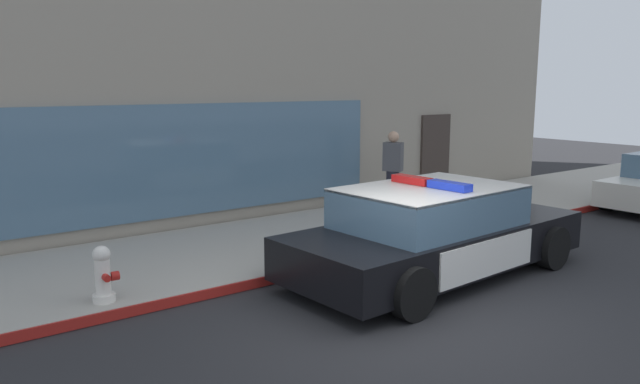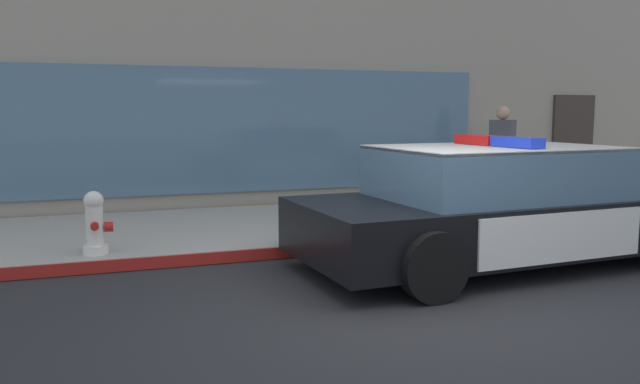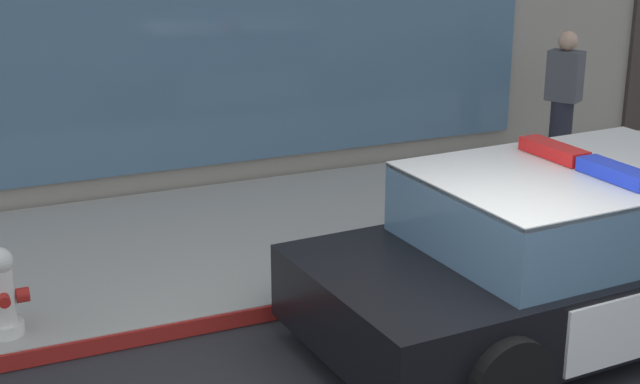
{
  "view_description": "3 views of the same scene",
  "coord_description": "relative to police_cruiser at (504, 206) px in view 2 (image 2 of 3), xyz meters",
  "views": [
    {
      "loc": [
        -5.0,
        -4.98,
        2.86
      ],
      "look_at": [
        0.54,
        2.43,
        1.21
      ],
      "focal_mm": 34.14,
      "sensor_mm": 36.0,
      "label": 1
    },
    {
      "loc": [
        -2.77,
        -5.06,
        1.78
      ],
      "look_at": [
        -0.55,
        1.2,
        0.93
      ],
      "focal_mm": 35.66,
      "sensor_mm": 36.0,
      "label": 2
    },
    {
      "loc": [
        -3.21,
        -4.46,
        3.46
      ],
      "look_at": [
        -0.12,
        2.48,
        0.98
      ],
      "focal_mm": 51.71,
      "sensor_mm": 36.0,
      "label": 3
    }
  ],
  "objects": [
    {
      "name": "sidewalk",
      "position": [
        -1.67,
        2.81,
        -0.61
      ],
      "size": [
        48.0,
        3.4,
        0.15
      ],
      "primitive_type": "cube",
      "color": "#A39E93",
      "rests_on": "ground"
    },
    {
      "name": "fire_hydrant",
      "position": [
        -4.47,
        1.44,
        -0.18
      ],
      "size": [
        0.34,
        0.39,
        0.73
      ],
      "color": "silver",
      "rests_on": "sidewalk"
    },
    {
      "name": "pedestrian_on_sidewalk",
      "position": [
        2.42,
        3.47,
        0.33
      ],
      "size": [
        0.43,
        0.48,
        1.71
      ],
      "rotation": [
        0.0,
        0.0,
        0.52
      ],
      "color": "#23232D",
      "rests_on": "sidewalk"
    },
    {
      "name": "police_cruiser",
      "position": [
        0.0,
        0.0,
        0.0
      ],
      "size": [
        5.06,
        2.39,
        1.49
      ],
      "rotation": [
        0.0,
        0.0,
        0.06
      ],
      "color": "black",
      "rests_on": "ground"
    },
    {
      "name": "ground",
      "position": [
        -1.67,
        -1.08,
        -0.68
      ],
      "size": [
        48.0,
        48.0,
        0.0
      ],
      "primitive_type": "plane",
      "color": "#262628"
    },
    {
      "name": "curb_red_paint",
      "position": [
        -1.67,
        1.1,
        -0.61
      ],
      "size": [
        28.8,
        0.04,
        0.14
      ],
      "primitive_type": "cube",
      "color": "maroon",
      "rests_on": "ground"
    }
  ]
}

